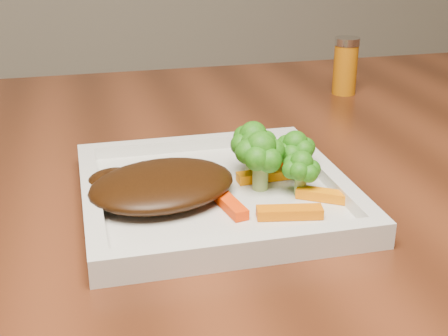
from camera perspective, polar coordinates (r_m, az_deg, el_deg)
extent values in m
cube|color=silver|center=(0.65, -0.85, -2.59)|extent=(0.27, 0.27, 0.01)
ellipsoid|color=#311807|center=(0.63, -5.67, -1.52)|extent=(0.18, 0.16, 0.03)
cube|color=#E16803|center=(0.60, 6.01, -4.05)|extent=(0.06, 0.03, 0.01)
cube|color=orange|center=(0.64, 9.06, -2.45)|extent=(0.05, 0.04, 0.01)
cube|color=#FF3A04|center=(0.61, 0.60, -3.41)|extent=(0.02, 0.06, 0.01)
cube|color=#F82A04|center=(0.72, 6.58, 0.64)|extent=(0.05, 0.03, 0.01)
cube|color=orange|center=(0.67, 3.70, -0.70)|extent=(0.06, 0.02, 0.01)
cylinder|color=#AF6009|center=(1.04, 11.04, 9.14)|extent=(0.04, 0.04, 0.09)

